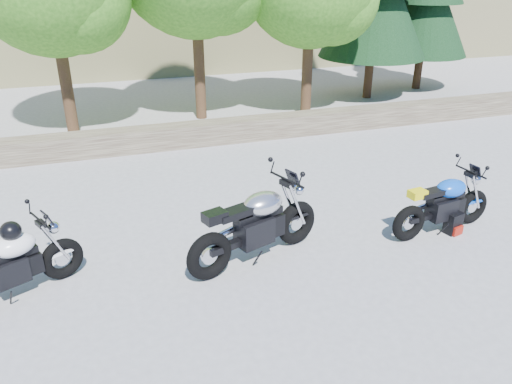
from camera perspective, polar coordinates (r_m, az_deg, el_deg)
ground at (r=6.88m, az=1.02°, el=-9.25°), size 90.00×90.00×0.00m
stone_wall at (r=11.61m, az=-7.91°, el=6.49°), size 22.00×0.55×0.50m
silver_bike at (r=6.91m, az=0.04°, el=-3.85°), size 2.13×0.96×1.11m
white_bike at (r=6.85m, az=-26.51°, el=-7.31°), size 1.74×0.94×1.03m
blue_bike at (r=8.19m, az=20.65°, el=-1.37°), size 1.87×0.59×0.94m
backpack at (r=8.33m, az=21.65°, el=-3.34°), size 0.29×0.27×0.34m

